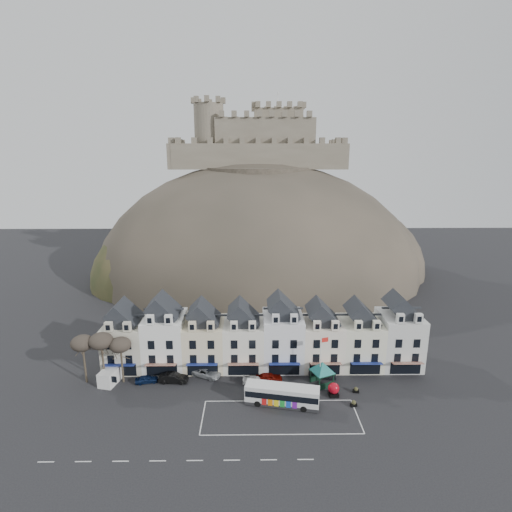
{
  "coord_description": "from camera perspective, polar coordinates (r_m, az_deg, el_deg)",
  "views": [
    {
      "loc": [
        -2.07,
        -47.88,
        36.1
      ],
      "look_at": [
        -1.15,
        24.0,
        17.74
      ],
      "focal_mm": 28.0,
      "sensor_mm": 36.0,
      "label": 1
    }
  ],
  "objects": [
    {
      "name": "ground",
      "position": [
        60.0,
        1.51,
        -22.67
      ],
      "size": [
        300.0,
        300.0,
        0.0
      ],
      "primitive_type": "plane",
      "color": "black",
      "rests_on": "ground"
    },
    {
      "name": "car_navy",
      "position": [
        70.19,
        -15.36,
        -16.6
      ],
      "size": [
        3.88,
        2.23,
        1.24
      ],
      "primitive_type": "imported",
      "rotation": [
        0.0,
        0.0,
        1.79
      ],
      "color": "#0C1B3F",
      "rests_on": "ground"
    },
    {
      "name": "bus",
      "position": [
        62.47,
        3.75,
        -19.12
      ],
      "size": [
        11.19,
        4.64,
        3.08
      ],
      "rotation": [
        0.0,
        0.0,
        -0.2
      ],
      "color": "#262628",
      "rests_on": "ground"
    },
    {
      "name": "flagpole",
      "position": [
        65.77,
        9.29,
        -14.18
      ],
      "size": [
        1.2,
        0.42,
        8.61
      ],
      "rotation": [
        0.0,
        0.0,
        0.29
      ],
      "color": "silver",
      "rests_on": "ground"
    },
    {
      "name": "castle_hill",
      "position": [
        122.29,
        0.86,
        -2.79
      ],
      "size": [
        100.0,
        76.0,
        68.0
      ],
      "color": "#36322A",
      "rests_on": "ground"
    },
    {
      "name": "car_maroon",
      "position": [
        68.13,
        1.87,
        -16.95
      ],
      "size": [
        4.45,
        2.11,
        1.47
      ],
      "primitive_type": "imported",
      "rotation": [
        0.0,
        0.0,
        1.66
      ],
      "color": "#640B05",
      "rests_on": "ground"
    },
    {
      "name": "car_charcoal",
      "position": [
        69.93,
        9.46,
        -16.26
      ],
      "size": [
        4.65,
        1.98,
        1.49
      ],
      "primitive_type": "imported",
      "rotation": [
        0.0,
        0.0,
        1.48
      ],
      "color": "black",
      "rests_on": "ground"
    },
    {
      "name": "bus_shelter",
      "position": [
        66.96,
        9.47,
        -15.38
      ],
      "size": [
        5.86,
        5.86,
        4.04
      ],
      "rotation": [
        0.0,
        0.0,
        0.4
      ],
      "color": "black",
      "rests_on": "ground"
    },
    {
      "name": "planter_west",
      "position": [
        67.44,
        14.08,
        -18.06
      ],
      "size": [
        0.99,
        0.66,
        0.94
      ],
      "rotation": [
        0.0,
        0.0,
        -0.13
      ],
      "color": "black",
      "rests_on": "ground"
    },
    {
      "name": "planter_east",
      "position": [
        64.31,
        13.78,
        -19.78
      ],
      "size": [
        1.04,
        0.68,
        0.97
      ],
      "rotation": [
        0.0,
        0.0,
        0.2
      ],
      "color": "black",
      "rests_on": "ground"
    },
    {
      "name": "red_buoy",
      "position": [
        65.66,
        11.03,
        -18.19
      ],
      "size": [
        1.73,
        1.73,
        2.13
      ],
      "rotation": [
        0.0,
        0.0,
        0.07
      ],
      "color": "black",
      "rests_on": "ground"
    },
    {
      "name": "townhouse_terrace",
      "position": [
        70.92,
        1.15,
        -11.42
      ],
      "size": [
        54.4,
        9.35,
        11.8
      ],
      "color": "beige",
      "rests_on": "ground"
    },
    {
      "name": "coach_bay_markings",
      "position": [
        61.1,
        3.48,
        -21.92
      ],
      "size": [
        22.0,
        7.5,
        0.01
      ],
      "primitive_type": "cube",
      "color": "silver",
      "rests_on": "ground"
    },
    {
      "name": "car_silver",
      "position": [
        69.97,
        -7.09,
        -16.2
      ],
      "size": [
        5.44,
        4.15,
        1.39
      ],
      "primitive_type": "imported",
      "rotation": [
        0.0,
        0.0,
        1.14
      ],
      "color": "#A3A6AA",
      "rests_on": "ground"
    },
    {
      "name": "tree_left_mid",
      "position": [
        69.38,
        -21.27,
        -11.3
      ],
      "size": [
        3.78,
        3.78,
        8.64
      ],
      "color": "#3C3326",
      "rests_on": "ground"
    },
    {
      "name": "tree_left_near",
      "position": [
        68.69,
        -18.82,
        -11.97
      ],
      "size": [
        3.43,
        3.43,
        7.84
      ],
      "color": "#3C3326",
      "rests_on": "ground"
    },
    {
      "name": "car_white",
      "position": [
        67.47,
        -0.01,
        -17.4
      ],
      "size": [
        4.37,
        1.97,
        1.24
      ],
      "primitive_type": "imported",
      "rotation": [
        0.0,
        0.0,
        1.52
      ],
      "color": "silver",
      "rests_on": "ground"
    },
    {
      "name": "car_black",
      "position": [
        69.23,
        -11.72,
        -16.68
      ],
      "size": [
        4.83,
        1.95,
        1.56
      ],
      "primitive_type": "imported",
      "rotation": [
        0.0,
        0.0,
        1.51
      ],
      "color": "black",
      "rests_on": "ground"
    },
    {
      "name": "white_van",
      "position": [
        72.03,
        -19.84,
        -15.58
      ],
      "size": [
        3.34,
        5.64,
        2.41
      ],
      "rotation": [
        0.0,
        0.0,
        -0.21
      ],
      "color": "white",
      "rests_on": "ground"
    },
    {
      "name": "tree_left_far",
      "position": [
        70.61,
        -23.57,
        -11.38
      ],
      "size": [
        3.61,
        3.61,
        8.24
      ],
      "color": "#3C3326",
      "rests_on": "ground"
    },
    {
      "name": "castle",
      "position": [
        123.9,
        0.48,
        16.22
      ],
      "size": [
        50.2,
        22.2,
        22.0
      ],
      "color": "#675D4F",
      "rests_on": "ground"
    }
  ]
}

